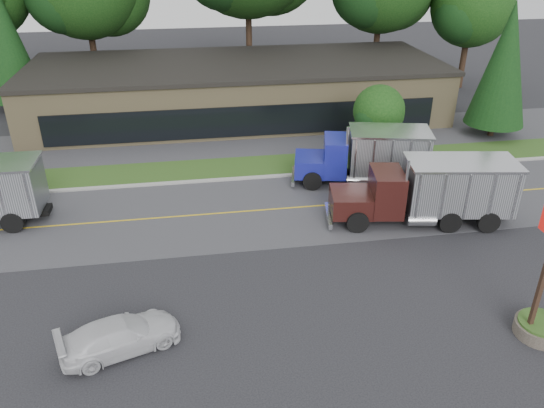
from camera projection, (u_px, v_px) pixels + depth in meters
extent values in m
plane|color=#333338|center=(255.00, 320.00, 20.75)|extent=(140.00, 140.00, 0.00)
cube|color=#57575C|center=(233.00, 212.00, 28.63)|extent=(60.00, 8.00, 0.02)
cube|color=gold|center=(233.00, 212.00, 28.63)|extent=(60.00, 0.12, 0.01)
cube|color=#9E9E99|center=(227.00, 180.00, 32.31)|extent=(60.00, 0.30, 0.12)
cube|color=#31541C|center=(224.00, 168.00, 33.88)|extent=(60.00, 3.40, 0.03)
cube|color=#57575C|center=(219.00, 141.00, 38.26)|extent=(60.00, 7.00, 0.02)
cube|color=#98855D|center=(237.00, 90.00, 42.88)|extent=(32.00, 12.00, 4.00)
cylinder|color=#6B6054|center=(540.00, 329.00, 19.93)|extent=(1.90, 1.90, 0.50)
cylinder|color=#31541C|center=(542.00, 323.00, 19.79)|extent=(1.70, 1.70, 0.10)
cube|color=#332116|center=(543.00, 279.00, 18.77)|extent=(0.16, 0.16, 5.00)
cylinder|color=#382619|center=(96.00, 66.00, 47.90)|extent=(0.56, 0.56, 5.24)
cylinder|color=#382619|center=(249.00, 52.00, 49.53)|extent=(0.56, 0.56, 6.73)
cylinder|color=#382619|center=(375.00, 58.00, 50.70)|extent=(0.56, 0.56, 5.22)
cylinder|color=#382619|center=(462.00, 66.00, 50.36)|extent=(0.56, 0.56, 4.02)
sphere|color=#0F340E|center=(472.00, 5.00, 47.84)|extent=(7.35, 7.35, 7.35)
sphere|color=#0F340E|center=(479.00, 14.00, 49.27)|extent=(5.52, 5.52, 5.52)
sphere|color=black|center=(463.00, 15.00, 47.39)|extent=(5.06, 5.06, 5.06)
cylinder|color=#382619|center=(20.00, 105.00, 44.53)|extent=(0.44, 0.44, 1.00)
cone|color=black|center=(5.00, 40.00, 42.11)|extent=(4.59, 4.59, 9.39)
cylinder|color=#382619|center=(491.00, 129.00, 39.11)|extent=(0.44, 0.44, 1.00)
cone|color=black|center=(504.00, 64.00, 36.92)|extent=(4.19, 4.19, 8.56)
cylinder|color=#382619|center=(375.00, 146.00, 34.88)|extent=(0.56, 0.56, 1.79)
sphere|color=#0F340E|center=(379.00, 111.00, 33.76)|extent=(3.28, 3.28, 3.28)
sphere|color=#0F340E|center=(385.00, 114.00, 34.40)|extent=(2.46, 2.46, 2.46)
sphere|color=black|center=(372.00, 117.00, 33.56)|extent=(2.25, 2.25, 2.25)
cylinder|color=black|center=(5.00, 203.00, 28.41)|extent=(1.11, 0.37, 1.10)
cube|color=black|center=(364.00, 174.00, 31.70)|extent=(7.49, 2.67, 0.28)
cube|color=navy|center=(310.00, 164.00, 31.65)|extent=(2.26, 2.65, 1.10)
cube|color=navy|center=(335.00, 156.00, 31.28)|extent=(1.81, 2.63, 2.20)
cube|color=black|center=(326.00, 149.00, 31.13)|extent=(0.54, 2.06, 0.90)
cube|color=silver|center=(388.00, 152.00, 30.95)|extent=(4.91, 3.45, 2.50)
cube|color=silver|center=(391.00, 131.00, 30.35)|extent=(5.09, 3.63, 0.12)
cylinder|color=black|center=(312.00, 165.00, 32.91)|extent=(1.15, 0.59, 1.10)
cylinder|color=black|center=(312.00, 181.00, 30.87)|extent=(1.15, 0.59, 1.10)
cylinder|color=black|center=(389.00, 167.00, 32.62)|extent=(1.15, 0.59, 1.10)
cylinder|color=black|center=(394.00, 183.00, 30.58)|extent=(1.15, 0.59, 1.10)
cube|color=black|center=(425.00, 211.00, 27.56)|extent=(8.93, 2.40, 0.28)
cube|color=#341311|center=(351.00, 202.00, 27.30)|extent=(2.46, 2.61, 1.10)
cube|color=#341311|center=(386.00, 191.00, 27.03)|extent=(1.91, 2.61, 2.20)
cube|color=black|center=(374.00, 184.00, 26.84)|extent=(0.39, 2.08, 0.90)
cube|color=silver|center=(459.00, 186.00, 26.89)|extent=(5.64, 3.31, 2.50)
cube|color=silver|center=(463.00, 162.00, 26.29)|extent=(5.81, 3.48, 0.12)
cylinder|color=black|center=(351.00, 201.00, 28.58)|extent=(1.14, 0.52, 1.10)
cylinder|color=black|center=(358.00, 222.00, 26.54)|extent=(1.14, 0.52, 1.10)
cylinder|color=black|center=(455.00, 201.00, 28.58)|extent=(1.14, 0.52, 1.10)
cylinder|color=black|center=(469.00, 222.00, 26.54)|extent=(1.14, 0.52, 1.10)
imported|color=silver|center=(120.00, 335.00, 19.06)|extent=(4.65, 3.07, 1.25)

